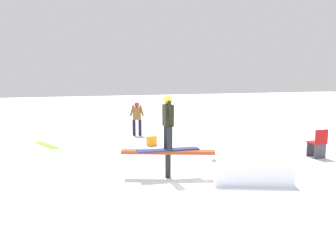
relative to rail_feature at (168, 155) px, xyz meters
name	(u,v)px	position (x,y,z in m)	size (l,w,h in m)	color
ground_plane	(168,178)	(0.00, 0.00, -0.58)	(60.00, 60.00, 0.00)	white
rail_feature	(168,155)	(0.00, 0.00, 0.00)	(2.25, 0.99, 0.69)	black
snow_kicker_ramp	(249,169)	(-1.88, 0.63, -0.35)	(1.80, 1.50, 0.46)	white
main_rider_on_rail	(168,124)	(0.00, 0.00, 0.75)	(1.54, 0.72, 1.34)	navy
bystander_brown	(137,117)	(-0.51, -6.11, 0.18)	(0.57, 0.29, 1.35)	black
loose_snowboard_lime	(47,145)	(2.96, -5.00, -0.57)	(1.55, 0.28, 0.02)	#80DD27
folding_chair	(318,144)	(-4.92, -0.75, -0.17)	(0.45, 0.45, 0.88)	#3F3F44
backpack_on_snow	(152,141)	(-0.56, -3.89, -0.41)	(0.30, 0.22, 0.34)	orange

